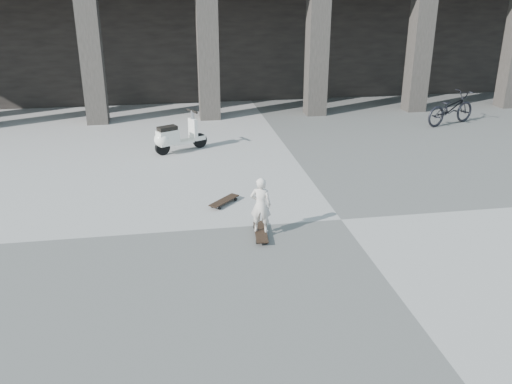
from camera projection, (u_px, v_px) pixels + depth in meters
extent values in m
plane|color=#535350|center=(341.00, 220.00, 10.40)|extent=(90.00, 90.00, 0.00)
cube|color=black|center=(240.00, 13.00, 22.13)|extent=(28.00, 6.00, 6.00)
cube|color=#2E2B26|center=(92.00, 59.00, 16.63)|extent=(0.65, 0.65, 4.00)
cube|color=#2E2B26|center=(208.00, 57.00, 17.18)|extent=(0.65, 0.65, 4.00)
cube|color=#2E2B26|center=(317.00, 54.00, 17.73)|extent=(0.65, 0.65, 4.00)
cube|color=#2E2B26|center=(419.00, 52.00, 18.28)|extent=(0.65, 0.65, 4.00)
cube|color=black|center=(261.00, 232.00, 9.72)|extent=(0.29, 0.91, 0.02)
cube|color=#B2B2B7|center=(259.00, 226.00, 10.02)|extent=(0.19, 0.06, 0.03)
cube|color=#B2B2B7|center=(262.00, 241.00, 9.44)|extent=(0.19, 0.06, 0.03)
cylinder|color=black|center=(254.00, 227.00, 10.02)|extent=(0.03, 0.07, 0.07)
cylinder|color=black|center=(264.00, 226.00, 10.03)|extent=(0.03, 0.07, 0.07)
cylinder|color=black|center=(257.00, 242.00, 9.44)|extent=(0.03, 0.07, 0.07)
cylinder|color=black|center=(267.00, 242.00, 9.45)|extent=(0.03, 0.07, 0.07)
cube|color=black|center=(224.00, 200.00, 11.07)|extent=(0.69, 0.71, 0.02)
cube|color=#B2B2B7|center=(232.00, 198.00, 11.30)|extent=(0.16, 0.16, 0.03)
cube|color=#B2B2B7|center=(216.00, 207.00, 10.87)|extent=(0.16, 0.16, 0.03)
cylinder|color=black|center=(229.00, 197.00, 11.35)|extent=(0.07, 0.07, 0.07)
cylinder|color=black|center=(236.00, 199.00, 11.26)|extent=(0.07, 0.07, 0.07)
cylinder|color=black|center=(212.00, 206.00, 10.92)|extent=(0.07, 0.07, 0.07)
cylinder|color=black|center=(219.00, 208.00, 10.83)|extent=(0.07, 0.07, 0.07)
imported|color=beige|center=(261.00, 205.00, 9.53)|extent=(0.43, 0.35, 1.02)
cylinder|color=black|center=(200.00, 140.00, 14.75)|extent=(0.40, 0.27, 0.40)
cylinder|color=black|center=(163.00, 148.00, 14.13)|extent=(0.40, 0.27, 0.40)
cube|color=white|center=(183.00, 142.00, 14.43)|extent=(0.65, 0.50, 0.07)
cube|color=white|center=(168.00, 137.00, 14.13)|extent=(0.63, 0.53, 0.38)
sphere|color=white|center=(162.00, 140.00, 14.05)|extent=(0.42, 0.42, 0.42)
cube|color=black|center=(167.00, 128.00, 14.04)|extent=(0.56, 0.45, 0.10)
cube|color=white|center=(193.00, 129.00, 14.51)|extent=(0.24, 0.35, 0.58)
cube|color=white|center=(200.00, 138.00, 14.72)|extent=(0.33, 0.26, 0.12)
cylinder|color=#B2B2B7|center=(192.00, 116.00, 14.38)|extent=(0.12, 0.12, 0.30)
cylinder|color=black|center=(192.00, 111.00, 14.33)|extent=(0.28, 0.47, 0.06)
sphere|color=white|center=(195.00, 120.00, 14.45)|extent=(0.12, 0.12, 0.12)
imported|color=black|center=(451.00, 108.00, 16.98)|extent=(2.07, 1.36, 1.03)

